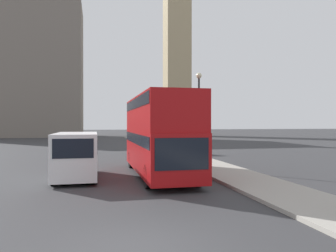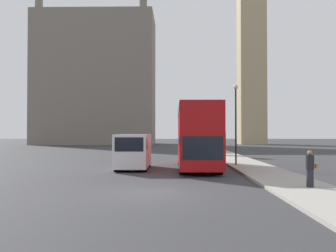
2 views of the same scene
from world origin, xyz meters
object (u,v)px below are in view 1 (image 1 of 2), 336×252
clock_tower (177,7)px  red_double_decker_bus (159,132)px  street_lamp (199,106)px  white_van (76,154)px

clock_tower → red_double_decker_bus: size_ratio=5.99×
red_double_decker_bus → street_lamp: (3.01, 1.99, 1.64)m
red_double_decker_bus → street_lamp: size_ratio=1.69×
red_double_decker_bus → street_lamp: bearing=33.5°
white_van → red_double_decker_bus: bearing=2.0°
red_double_decker_bus → white_van: size_ratio=1.90×
clock_tower → street_lamp: clock_tower is taller
white_van → street_lamp: (7.46, 2.15, 2.78)m
white_van → street_lamp: bearing=16.1°
red_double_decker_bus → street_lamp: street_lamp is taller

